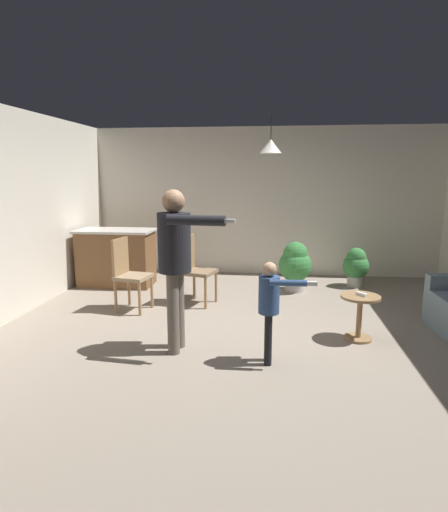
# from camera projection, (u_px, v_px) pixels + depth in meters

# --- Properties ---
(ground) EXTENTS (7.68, 7.68, 0.00)m
(ground) POSITION_uv_depth(u_px,v_px,m) (256.00, 335.00, 4.96)
(ground) COLOR gray
(wall_back) EXTENTS (6.40, 0.10, 2.70)m
(wall_back) POSITION_uv_depth(u_px,v_px,m) (265.00, 202.00, 7.82)
(wall_back) COLOR silver
(wall_back) RESTS_ON ground
(kitchen_counter) EXTENTS (1.26, 0.66, 0.95)m
(kitchen_counter) POSITION_uv_depth(u_px,v_px,m) (116.00, 257.00, 7.11)
(kitchen_counter) COLOR brown
(kitchen_counter) RESTS_ON ground
(side_table_by_couch) EXTENTS (0.44, 0.44, 0.52)m
(side_table_by_couch) POSITION_uv_depth(u_px,v_px,m) (360.00, 312.00, 4.75)
(side_table_by_couch) COLOR #99754C
(side_table_by_couch) RESTS_ON ground
(person_adult) EXTENTS (0.82, 0.55, 1.71)m
(person_adult) POSITION_uv_depth(u_px,v_px,m) (176.00, 253.00, 4.33)
(person_adult) COLOR #60564C
(person_adult) RESTS_ON ground
(person_child) EXTENTS (0.55, 0.30, 1.03)m
(person_child) POSITION_uv_depth(u_px,v_px,m) (270.00, 301.00, 4.11)
(person_child) COLOR black
(person_child) RESTS_ON ground
(dining_chair_by_counter) EXTENTS (0.49, 0.49, 1.00)m
(dining_chair_by_counter) POSITION_uv_depth(u_px,v_px,m) (128.00, 271.00, 5.78)
(dining_chair_by_counter) COLOR #99754C
(dining_chair_by_counter) RESTS_ON ground
(dining_chair_near_wall) EXTENTS (0.52, 0.52, 1.00)m
(dining_chair_near_wall) POSITION_uv_depth(u_px,v_px,m) (195.00, 267.00, 6.07)
(dining_chair_near_wall) COLOR #99754C
(dining_chair_near_wall) RESTS_ON ground
(potted_plant_corner) EXTENTS (0.52, 0.52, 0.80)m
(potted_plant_corner) POSITION_uv_depth(u_px,v_px,m) (295.00, 264.00, 6.74)
(potted_plant_corner) COLOR #B7B2AD
(potted_plant_corner) RESTS_ON ground
(potted_plant_by_wall) EXTENTS (0.43, 0.43, 0.66)m
(potted_plant_by_wall) POSITION_uv_depth(u_px,v_px,m) (356.00, 265.00, 7.03)
(potted_plant_by_wall) COLOR #B7B2AD
(potted_plant_by_wall) RESTS_ON ground
(spare_remote_on_table) EXTENTS (0.11, 0.12, 0.04)m
(spare_remote_on_table) POSITION_uv_depth(u_px,v_px,m) (362.00, 294.00, 4.71)
(spare_remote_on_table) COLOR white
(spare_remote_on_table) RESTS_ON side_table_by_couch
(ceiling_light_pendant) EXTENTS (0.32, 0.32, 0.55)m
(ceiling_light_pendant) POSITION_uv_depth(u_px,v_px,m) (271.00, 146.00, 6.05)
(ceiling_light_pendant) COLOR silver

